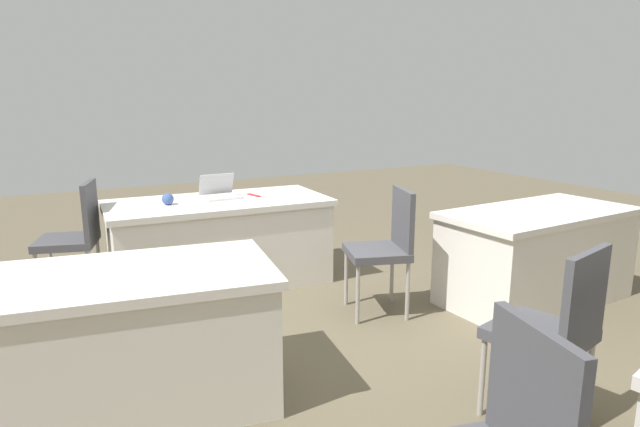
{
  "coord_description": "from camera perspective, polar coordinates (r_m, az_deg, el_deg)",
  "views": [
    {
      "loc": [
        1.71,
        3.0,
        1.64
      ],
      "look_at": [
        0.15,
        0.02,
        0.9
      ],
      "focal_mm": 30.0,
      "sensor_mm": 36.0,
      "label": 1
    }
  ],
  "objects": [
    {
      "name": "chair_by_pillar",
      "position": [
        2.93,
        23.76,
        -10.82
      ],
      "size": [
        0.53,
        0.53,
        0.94
      ],
      "rotation": [
        0.0,
        0.0,
        3.39
      ],
      "color": "#9E9993",
      "rests_on": "ground"
    },
    {
      "name": "table_foreground",
      "position": [
        4.82,
        -10.63,
        -2.96
      ],
      "size": [
        1.92,
        0.98,
        0.76
      ],
      "rotation": [
        0.0,
        0.0,
        -0.04
      ],
      "color": "silver",
      "rests_on": "ground"
    },
    {
      "name": "scissors_red",
      "position": [
        4.9,
        -7.05,
        1.95
      ],
      "size": [
        0.08,
        0.18,
        0.01
      ],
      "primitive_type": "cube",
      "rotation": [
        0.0,
        0.0,
        1.81
      ],
      "color": "red",
      "rests_on": "table_foreground"
    },
    {
      "name": "yarn_ball",
      "position": [
        4.62,
        -15.93,
        1.49
      ],
      "size": [
        0.1,
        0.1,
        0.1
      ],
      "primitive_type": "sphere",
      "color": "#3F5999",
      "rests_on": "table_foreground"
    },
    {
      "name": "chair_back_row",
      "position": [
        4.72,
        -24.62,
        -1.87
      ],
      "size": [
        0.54,
        0.54,
        0.98
      ],
      "rotation": [
        0.0,
        0.0,
        4.43
      ],
      "color": "#9E9993",
      "rests_on": "ground"
    },
    {
      "name": "laptop_silver",
      "position": [
        4.83,
        -10.57,
        2.12
      ],
      "size": [
        0.33,
        0.3,
        0.21
      ],
      "rotation": [
        0.0,
        0.0,
        0.04
      ],
      "color": "silver",
      "rests_on": "table_foreground"
    },
    {
      "name": "table_back_left",
      "position": [
        3.08,
        -20.34,
        -12.61
      ],
      "size": [
        1.7,
        1.05,
        0.76
      ],
      "rotation": [
        0.0,
        0.0,
        -0.14
      ],
      "color": "silver",
      "rests_on": "ground"
    },
    {
      "name": "chair_tucked_right",
      "position": [
        4.08,
        7.05,
        -3.1
      ],
      "size": [
        0.55,
        0.55,
        0.96
      ],
      "rotation": [
        0.0,
        0.0,
        4.41
      ],
      "color": "#9E9993",
      "rests_on": "ground"
    },
    {
      "name": "ground_plane",
      "position": [
        3.82,
        1.97,
        -13.0
      ],
      "size": [
        14.4,
        14.4,
        0.0
      ],
      "primitive_type": "plane",
      "color": "brown"
    },
    {
      "name": "table_mid_left",
      "position": [
        4.68,
        22.05,
        -4.14
      ],
      "size": [
        1.66,
        0.9,
        0.76
      ],
      "rotation": [
        0.0,
        0.0,
        0.06
      ],
      "color": "silver",
      "rests_on": "ground"
    }
  ]
}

